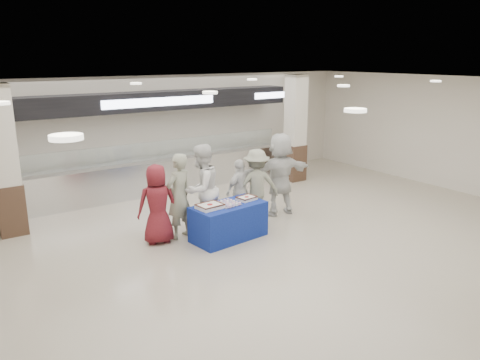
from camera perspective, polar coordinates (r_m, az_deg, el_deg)
ground at (r=9.15m, az=4.84°, el=-9.20°), size 14.00×14.00×0.00m
serving_line at (r=13.22m, az=-10.02°, el=3.47°), size 8.70×0.85×2.80m
column_left at (r=10.93m, az=-26.74°, el=1.68°), size 0.55×0.55×3.20m
column_right at (r=14.32m, az=6.74°, el=5.97°), size 0.55×0.55×3.20m
display_table at (r=9.82m, az=-1.41°, el=-5.08°), size 1.62×0.94×0.75m
sheet_cake_left at (r=9.45m, az=-3.69°, el=-3.17°), size 0.53×0.43×0.10m
sheet_cake_right at (r=9.99m, az=0.82°, el=-2.19°), size 0.43×0.35×0.09m
cupcake_tray at (r=9.64m, az=-1.36°, el=-2.87°), size 0.50×0.40×0.07m
civilian_maroon at (r=9.62m, az=-10.04°, el=-2.92°), size 0.90×0.69×1.65m
soldier_a at (r=9.79m, az=-7.46°, el=-1.98°), size 0.76×0.62×1.81m
chef_tall at (r=10.02m, az=-4.70°, el=-1.12°), size 1.15×1.03×1.94m
chef_short at (r=10.78m, az=0.02°, el=-1.25°), size 0.91×0.52×1.46m
soldier_b at (r=10.84m, az=2.00°, el=-0.58°), size 1.23×0.98×1.67m
civilian_white at (r=11.20m, az=4.89°, el=0.73°), size 1.90×0.80×1.99m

